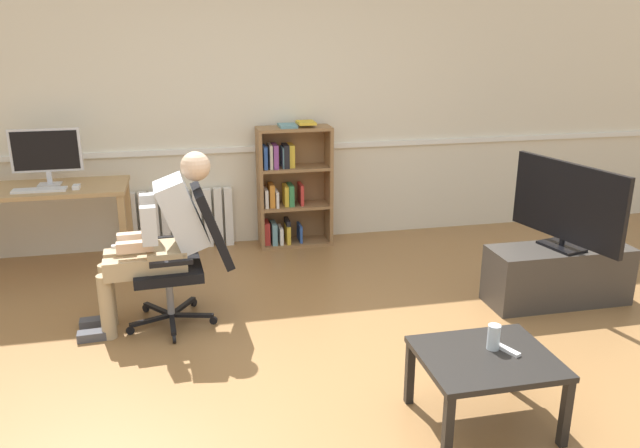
% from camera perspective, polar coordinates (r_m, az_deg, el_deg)
% --- Properties ---
extents(ground_plane, '(18.00, 18.00, 0.00)m').
position_cam_1_polar(ground_plane, '(3.88, 0.53, -13.89)').
color(ground_plane, olive).
extents(back_wall, '(12.00, 0.13, 2.70)m').
position_cam_1_polar(back_wall, '(5.95, -5.22, 11.09)').
color(back_wall, beige).
rests_on(back_wall, ground_plane).
extents(computer_desk, '(1.27, 0.61, 0.76)m').
position_cam_1_polar(computer_desk, '(5.66, -23.60, 2.06)').
color(computer_desk, tan).
rests_on(computer_desk, ground_plane).
extents(imac_monitor, '(0.56, 0.14, 0.47)m').
position_cam_1_polar(imac_monitor, '(5.65, -23.84, 6.02)').
color(imac_monitor, silver).
rests_on(imac_monitor, computer_desk).
extents(keyboard, '(0.42, 0.12, 0.02)m').
position_cam_1_polar(keyboard, '(5.50, -24.34, 2.86)').
color(keyboard, white).
rests_on(keyboard, computer_desk).
extents(computer_mouse, '(0.06, 0.10, 0.03)m').
position_cam_1_polar(computer_mouse, '(5.47, -21.44, 3.19)').
color(computer_mouse, white).
rests_on(computer_mouse, computer_desk).
extents(bookshelf, '(0.69, 0.29, 1.19)m').
position_cam_1_polar(bookshelf, '(5.92, -2.80, 3.41)').
color(bookshelf, olive).
rests_on(bookshelf, ground_plane).
extents(radiator, '(0.96, 0.08, 0.57)m').
position_cam_1_polar(radiator, '(6.01, -12.56, 0.43)').
color(radiator, white).
rests_on(radiator, ground_plane).
extents(office_chair, '(0.77, 0.62, 0.98)m').
position_cam_1_polar(office_chair, '(4.42, -12.01, -2.55)').
color(office_chair, black).
rests_on(office_chair, ground_plane).
extents(person_seated, '(0.97, 0.41, 1.23)m').
position_cam_1_polar(person_seated, '(4.37, -14.50, -1.18)').
color(person_seated, tan).
rests_on(person_seated, ground_plane).
extents(tv_stand, '(1.08, 0.38, 0.44)m').
position_cam_1_polar(tv_stand, '(5.08, 20.98, -4.39)').
color(tv_stand, '#3D3833').
rests_on(tv_stand, ground_plane).
extents(tv_screen, '(0.28, 1.00, 0.65)m').
position_cam_1_polar(tv_screen, '(4.90, 21.71, 1.72)').
color(tv_screen, black).
rests_on(tv_screen, tv_stand).
extents(coffee_table, '(0.69, 0.58, 0.41)m').
position_cam_1_polar(coffee_table, '(3.42, 14.98, -12.34)').
color(coffee_table, black).
rests_on(coffee_table, ground_plane).
extents(drinking_glass, '(0.07, 0.07, 0.14)m').
position_cam_1_polar(drinking_glass, '(3.44, 15.65, -9.95)').
color(drinking_glass, silver).
rests_on(drinking_glass, coffee_table).
extents(spare_remote, '(0.09, 0.15, 0.02)m').
position_cam_1_polar(spare_remote, '(3.46, 16.79, -10.99)').
color(spare_remote, white).
rests_on(spare_remote, coffee_table).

